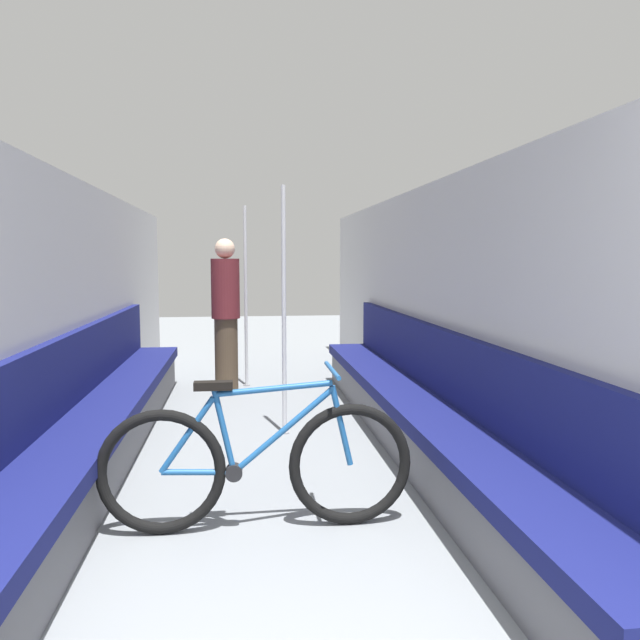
{
  "coord_description": "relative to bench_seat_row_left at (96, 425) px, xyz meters",
  "views": [
    {
      "loc": [
        -0.15,
        -0.75,
        1.44
      ],
      "look_at": [
        0.5,
        4.39,
        0.93
      ],
      "focal_mm": 35.0,
      "sensor_mm": 36.0,
      "label": 1
    }
  ],
  "objects": [
    {
      "name": "wall_left",
      "position": [
        -0.26,
        -0.07,
        0.73
      ],
      "size": [
        0.1,
        10.36,
        2.05
      ],
      "primitive_type": "cube",
      "color": "#B2B2B7",
      "rests_on": "ground"
    },
    {
      "name": "wall_right",
      "position": [
        2.58,
        -0.07,
        0.73
      ],
      "size": [
        0.1,
        10.36,
        2.05
      ],
      "primitive_type": "cube",
      "color": "#B2B2B7",
      "rests_on": "ground"
    },
    {
      "name": "bench_seat_row_left",
      "position": [
        0.0,
        0.0,
        0.0
      ],
      "size": [
        0.48,
        5.78,
        0.93
      ],
      "color": "#5B5B60",
      "rests_on": "ground"
    },
    {
      "name": "bench_seat_row_right",
      "position": [
        2.32,
        0.0,
        0.0
      ],
      "size": [
        0.48,
        5.78,
        0.93
      ],
      "color": "#5B5B60",
      "rests_on": "ground"
    },
    {
      "name": "bicycle",
      "position": [
        1.09,
        -1.16,
        0.06
      ],
      "size": [
        1.67,
        0.46,
        0.87
      ],
      "rotation": [
        0.0,
        0.0,
        0.03
      ],
      "color": "black",
      "rests_on": "ground"
    },
    {
      "name": "grab_pole_near",
      "position": [
        1.06,
        2.67,
        0.69
      ],
      "size": [
        0.08,
        0.08,
        2.03
      ],
      "color": "gray",
      "rests_on": "ground"
    },
    {
      "name": "grab_pole_far",
      "position": [
        1.36,
        0.66,
        0.69
      ],
      "size": [
        0.08,
        0.08,
        2.03
      ],
      "color": "gray",
      "rests_on": "ground"
    },
    {
      "name": "passenger_standing",
      "position": [
        0.85,
        2.26,
        0.56
      ],
      "size": [
        0.3,
        0.3,
        1.66
      ],
      "rotation": [
        0.0,
        0.0,
        2.14
      ],
      "color": "#473828",
      "rests_on": "ground"
    }
  ]
}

